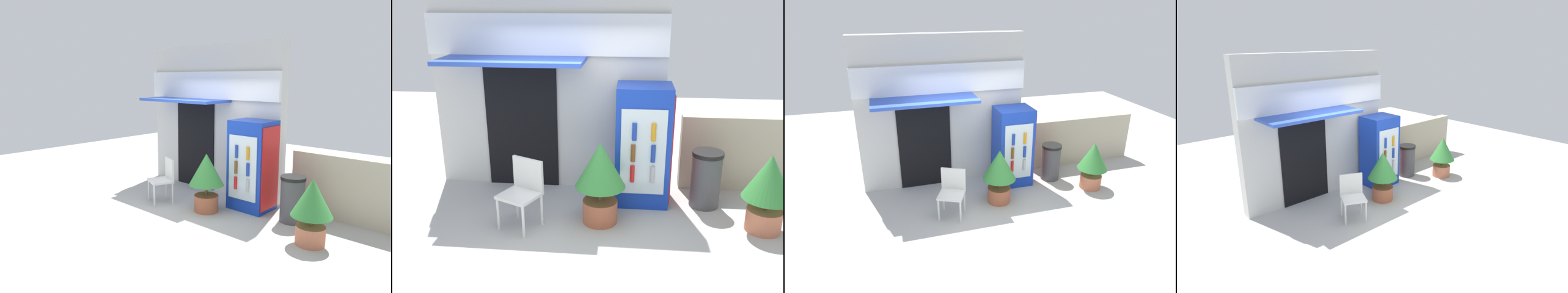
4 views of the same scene
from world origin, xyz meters
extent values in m
plane|color=#B2B2AD|center=(0.00, 0.00, 0.00)|extent=(16.00, 16.00, 0.00)
cube|color=silver|center=(-0.51, 1.66, 1.61)|extent=(3.50, 0.27, 3.21)
cube|color=white|center=(-0.51, 1.49, 2.35)|extent=(3.50, 0.08, 0.58)
cube|color=blue|center=(-0.93, 1.12, 2.03)|extent=(2.02, 0.81, 0.06)
cube|color=black|center=(-0.93, 1.51, 0.99)|extent=(1.10, 0.03, 1.98)
cube|color=#1438B2|center=(0.91, 1.13, 0.86)|extent=(0.76, 0.64, 1.73)
cube|color=silver|center=(0.91, 0.79, 0.86)|extent=(0.61, 0.02, 1.21)
cube|color=red|center=(1.30, 1.13, 0.86)|extent=(0.02, 0.58, 1.55)
cylinder|color=red|center=(0.78, 0.77, 0.56)|extent=(0.06, 0.06, 0.24)
cylinder|color=#B2B2B7|center=(1.05, 0.77, 0.56)|extent=(0.06, 0.06, 0.24)
cylinder|color=brown|center=(0.78, 0.77, 0.86)|extent=(0.06, 0.06, 0.24)
cylinder|color=#1938A5|center=(1.05, 0.77, 0.86)|extent=(0.06, 0.06, 0.24)
cylinder|color=#1938A5|center=(0.79, 0.77, 1.17)|extent=(0.06, 0.06, 0.24)
cylinder|color=orange|center=(1.04, 0.77, 1.17)|extent=(0.06, 0.06, 0.24)
cylinder|color=silver|center=(-0.93, 0.08, 0.22)|extent=(0.04, 0.04, 0.43)
cylinder|color=silver|center=(-0.55, -0.09, 0.22)|extent=(0.04, 0.04, 0.43)
cylinder|color=silver|center=(-0.76, 0.43, 0.22)|extent=(0.04, 0.04, 0.43)
cylinder|color=silver|center=(-0.39, 0.26, 0.22)|extent=(0.04, 0.04, 0.43)
cube|color=silver|center=(-0.66, 0.17, 0.45)|extent=(0.61, 0.59, 0.04)
cube|color=silver|center=(-0.58, 0.35, 0.68)|extent=(0.44, 0.23, 0.42)
cylinder|color=#AD5B3D|center=(0.36, 0.41, 0.16)|extent=(0.46, 0.46, 0.32)
cylinder|color=brown|center=(0.36, 0.41, 0.42)|extent=(0.05, 0.05, 0.21)
cone|color=#388C3D|center=(0.36, 0.41, 0.82)|extent=(0.66, 0.66, 0.60)
cylinder|color=#BC6B4C|center=(2.47, 0.40, 0.15)|extent=(0.45, 0.45, 0.30)
cylinder|color=brown|center=(2.47, 0.40, 0.38)|extent=(0.05, 0.05, 0.16)
cone|color=#388C3D|center=(2.47, 0.40, 0.75)|extent=(0.63, 0.63, 0.58)
cylinder|color=#47474C|center=(1.82, 1.03, 0.38)|extent=(0.42, 0.42, 0.77)
cylinder|color=black|center=(1.82, 1.03, 0.80)|extent=(0.44, 0.44, 0.06)
cube|color=#B7AD93|center=(2.89, 1.69, 0.58)|extent=(2.75, 0.22, 1.17)
camera|label=1|loc=(4.74, -4.66, 2.51)|focal=33.79mm
camera|label=2|loc=(0.72, -4.70, 2.89)|focal=39.54mm
camera|label=3|loc=(-1.74, -5.41, 3.78)|focal=32.13mm
camera|label=4|loc=(-4.36, -4.60, 3.48)|focal=30.90mm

